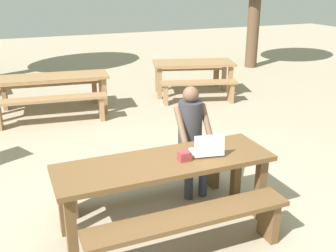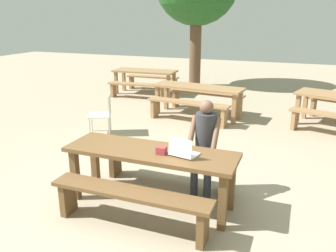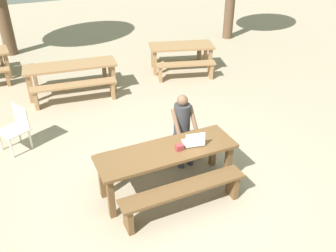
{
  "view_description": "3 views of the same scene",
  "coord_description": "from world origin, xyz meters",
  "px_view_note": "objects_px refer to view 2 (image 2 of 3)",
  "views": [
    {
      "loc": [
        -1.3,
        -3.23,
        2.38
      ],
      "look_at": [
        0.13,
        0.25,
        0.98
      ],
      "focal_mm": 42.54,
      "sensor_mm": 36.0,
      "label": 1
    },
    {
      "loc": [
        1.64,
        -3.63,
        2.31
      ],
      "look_at": [
        0.13,
        0.25,
        0.98
      ],
      "focal_mm": 37.37,
      "sensor_mm": 36.0,
      "label": 2
    },
    {
      "loc": [
        -1.8,
        -3.97,
        3.78
      ],
      "look_at": [
        0.13,
        0.25,
        0.98
      ],
      "focal_mm": 38.09,
      "sensor_mm": 36.0,
      "label": 3
    }
  ],
  "objects_px": {
    "small_pouch": "(161,151)",
    "person_seated": "(205,141)",
    "picnic_table_front": "(151,159)",
    "picnic_table_rear": "(198,91)",
    "picnic_table_mid": "(145,74)",
    "laptop": "(183,152)",
    "plastic_chair": "(103,113)"
  },
  "relations": [
    {
      "from": "laptop",
      "to": "picnic_table_front",
      "type": "bearing_deg",
      "value": 5.91
    },
    {
      "from": "picnic_table_front",
      "to": "picnic_table_mid",
      "type": "xyz_separation_m",
      "value": [
        -2.8,
        5.89,
        -0.01
      ]
    },
    {
      "from": "picnic_table_front",
      "to": "picnic_table_mid",
      "type": "relative_size",
      "value": 1.12
    },
    {
      "from": "picnic_table_front",
      "to": "small_pouch",
      "type": "height_order",
      "value": "small_pouch"
    },
    {
      "from": "picnic_table_front",
      "to": "laptop",
      "type": "bearing_deg",
      "value": -4.78
    },
    {
      "from": "plastic_chair",
      "to": "picnic_table_front",
      "type": "bearing_deg",
      "value": 15.54
    },
    {
      "from": "person_seated",
      "to": "picnic_table_mid",
      "type": "bearing_deg",
      "value": 121.9
    },
    {
      "from": "person_seated",
      "to": "small_pouch",
      "type": "bearing_deg",
      "value": -121.23
    },
    {
      "from": "picnic_table_front",
      "to": "picnic_table_mid",
      "type": "bearing_deg",
      "value": 115.41
    },
    {
      "from": "person_seated",
      "to": "picnic_table_rear",
      "type": "height_order",
      "value": "person_seated"
    },
    {
      "from": "picnic_table_front",
      "to": "laptop",
      "type": "distance_m",
      "value": 0.47
    },
    {
      "from": "picnic_table_mid",
      "to": "picnic_table_rear",
      "type": "height_order",
      "value": "same"
    },
    {
      "from": "laptop",
      "to": "small_pouch",
      "type": "height_order",
      "value": "laptop"
    },
    {
      "from": "picnic_table_front",
      "to": "plastic_chair",
      "type": "bearing_deg",
      "value": 132.53
    },
    {
      "from": "picnic_table_rear",
      "to": "picnic_table_mid",
      "type": "bearing_deg",
      "value": 147.3
    },
    {
      "from": "picnic_table_rear",
      "to": "person_seated",
      "type": "bearing_deg",
      "value": -65.73
    },
    {
      "from": "picnic_table_front",
      "to": "person_seated",
      "type": "height_order",
      "value": "person_seated"
    },
    {
      "from": "picnic_table_front",
      "to": "plastic_chair",
      "type": "xyz_separation_m",
      "value": [
        -2.0,
        2.18,
        -0.19
      ]
    },
    {
      "from": "laptop",
      "to": "picnic_table_rear",
      "type": "height_order",
      "value": "laptop"
    },
    {
      "from": "laptop",
      "to": "plastic_chair",
      "type": "xyz_separation_m",
      "value": [
        -2.44,
        2.22,
        -0.35
      ]
    },
    {
      "from": "plastic_chair",
      "to": "small_pouch",
      "type": "bearing_deg",
      "value": 17.02
    },
    {
      "from": "small_pouch",
      "to": "plastic_chair",
      "type": "distance_m",
      "value": 3.15
    },
    {
      "from": "small_pouch",
      "to": "picnic_table_front",
      "type": "bearing_deg",
      "value": 158.2
    },
    {
      "from": "picnic_table_mid",
      "to": "picnic_table_rear",
      "type": "xyz_separation_m",
      "value": [
        2.18,
        -1.78,
        0.0
      ]
    },
    {
      "from": "laptop",
      "to": "small_pouch",
      "type": "distance_m",
      "value": 0.26
    },
    {
      "from": "plastic_chair",
      "to": "picnic_table_rear",
      "type": "relative_size",
      "value": 0.37
    },
    {
      "from": "picnic_table_rear",
      "to": "small_pouch",
      "type": "bearing_deg",
      "value": -72.89
    },
    {
      "from": "small_pouch",
      "to": "person_seated",
      "type": "bearing_deg",
      "value": 58.77
    },
    {
      "from": "small_pouch",
      "to": "person_seated",
      "type": "distance_m",
      "value": 0.7
    },
    {
      "from": "plastic_chair",
      "to": "picnic_table_mid",
      "type": "xyz_separation_m",
      "value": [
        -0.79,
        3.7,
        0.18
      ]
    },
    {
      "from": "laptop",
      "to": "picnic_table_mid",
      "type": "bearing_deg",
      "value": -50.7
    },
    {
      "from": "picnic_table_front",
      "to": "small_pouch",
      "type": "bearing_deg",
      "value": -21.8
    }
  ]
}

